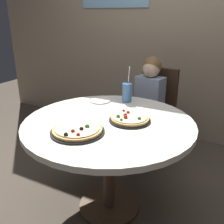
{
  "coord_description": "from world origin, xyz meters",
  "views": [
    {
      "loc": [
        0.8,
        -1.47,
        1.46
      ],
      "look_at": [
        0.0,
        0.05,
        0.8
      ],
      "focal_mm": 41.24,
      "sensor_mm": 36.0,
      "label": 1
    }
  ],
  "objects": [
    {
      "name": "pizza_veggie",
      "position": [
        0.13,
        0.07,
        0.77
      ],
      "size": [
        0.3,
        0.3,
        0.05
      ],
      "color": "black",
      "rests_on": "dining_table"
    },
    {
      "name": "pizza_cheese",
      "position": [
        -0.09,
        -0.26,
        0.77
      ],
      "size": [
        0.35,
        0.35,
        0.05
      ],
      "color": "black",
      "rests_on": "dining_table"
    },
    {
      "name": "plate_small",
      "position": [
        -0.27,
        0.35,
        0.76
      ],
      "size": [
        0.18,
        0.18,
        0.01
      ],
      "primitive_type": "cylinder",
      "color": "white",
      "rests_on": "dining_table"
    },
    {
      "name": "ground_plane",
      "position": [
        0.0,
        0.0,
        0.0
      ],
      "size": [
        8.0,
        8.0,
        0.0
      ],
      "primitive_type": "plane",
      "color": "#4C4238"
    },
    {
      "name": "wall_with_window",
      "position": [
        -0.0,
        1.61,
        1.45
      ],
      "size": [
        5.2,
        0.14,
        2.9
      ],
      "color": "gray",
      "rests_on": "ground_plane"
    },
    {
      "name": "soda_cup",
      "position": [
        -0.07,
        0.45,
        0.83
      ],
      "size": [
        0.08,
        0.08,
        0.31
      ],
      "color": "#3F72B2",
      "rests_on": "dining_table"
    },
    {
      "name": "diner_child",
      "position": [
        -0.01,
        0.78,
        0.48
      ],
      "size": [
        0.31,
        0.43,
        1.08
      ],
      "color": "#3F4766",
      "rests_on": "ground_plane"
    },
    {
      "name": "dining_table",
      "position": [
        0.0,
        0.0,
        0.65
      ],
      "size": [
        1.21,
        1.21,
        0.75
      ],
      "color": "silver",
      "rests_on": "ground_plane"
    },
    {
      "name": "chair_wooden",
      "position": [
        0.01,
        0.96,
        0.53
      ],
      "size": [
        0.46,
        0.46,
        0.95
      ],
      "color": "#382619",
      "rests_on": "ground_plane"
    }
  ]
}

